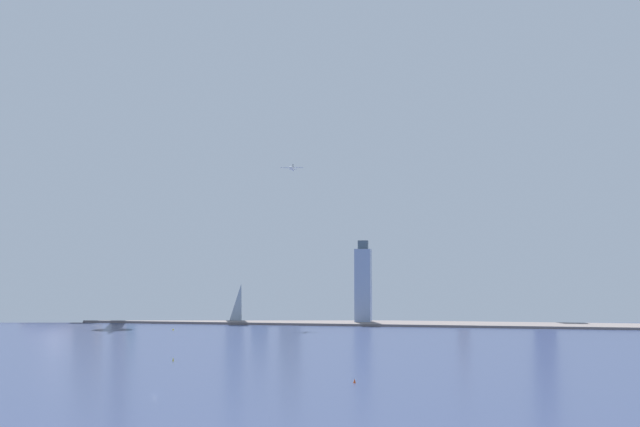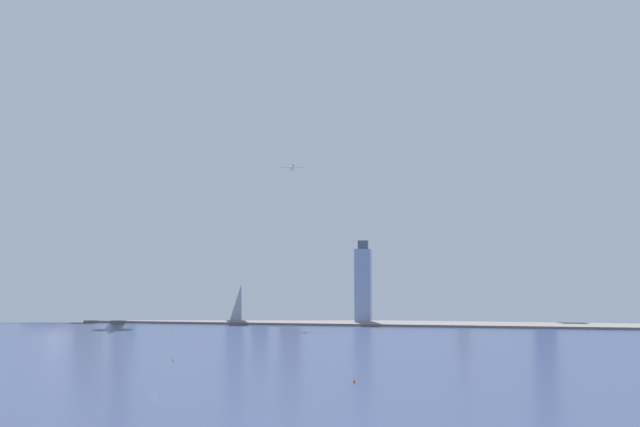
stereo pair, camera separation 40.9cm
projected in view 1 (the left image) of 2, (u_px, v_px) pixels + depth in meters
The scene contains 16 objects.
ground_plane at pixel (155, 394), 442.57m from camera, with size 6000.00×6000.00×0.00m, color navy.
waterfront_pier at pixel (334, 323), 978.56m from camera, with size 863.70×68.33×2.58m, color slate.
observation_tower at pixel (121, 176), 1030.90m from camera, with size 42.06×42.06×374.68m.
stadium_dome at pixel (52, 313), 1048.54m from camera, with size 75.32×75.32×65.42m.
skyscraper_0 at pixel (463, 293), 1037.06m from camera, with size 14.44×24.06×92.87m.
skyscraper_1 at pixel (290, 277), 1095.66m from camera, with size 24.20×18.67×110.80m.
skyscraper_2 at pixel (88, 284), 1039.72m from camera, with size 27.34×23.77×94.99m.
skyscraper_3 at pixel (260, 296), 1061.04m from camera, with size 16.21×21.71×64.48m.
skyscraper_4 at pixel (128, 297), 1088.97m from camera, with size 16.17×13.09×54.24m.
skyscraper_5 at pixel (363, 285), 979.65m from camera, with size 18.40×16.06×96.03m.
skyscraper_6 at pixel (235, 275), 1008.46m from camera, with size 18.87×12.36×133.69m.
skyscraper_7 at pixel (544, 259), 1029.53m from camera, with size 26.25×16.16×168.80m.
channel_buoy_0 at pixel (173, 359), 596.57m from camera, with size 1.13×1.13×2.67m, color yellow.
channel_buoy_1 at pixel (355, 381), 485.45m from camera, with size 1.54×1.54×2.45m, color #E54C19.
channel_buoy_2 at pixel (173, 329), 883.48m from camera, with size 1.97×1.97×1.83m, color yellow.
airplane at pixel (292, 168), 954.47m from camera, with size 25.76×26.61×7.51m.
Camera 1 is at (168.32, -423.51, 67.12)m, focal length 47.73 mm.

